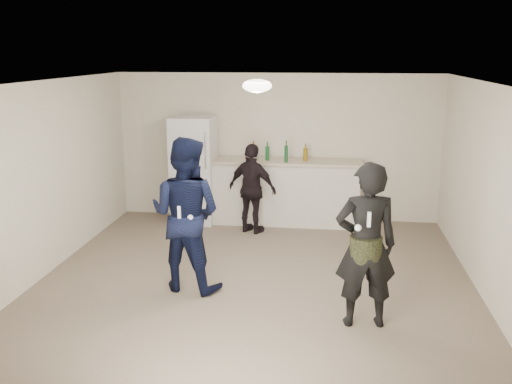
# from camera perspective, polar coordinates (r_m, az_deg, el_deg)

# --- Properties ---
(floor) EXTENTS (6.00, 6.00, 0.00)m
(floor) POSITION_cam_1_polar(r_m,az_deg,el_deg) (7.28, -0.21, -9.20)
(floor) COLOR #6B5B4C
(floor) RESTS_ON ground
(ceiling) EXTENTS (6.00, 6.00, 0.00)m
(ceiling) POSITION_cam_1_polar(r_m,az_deg,el_deg) (6.70, -0.23, 10.85)
(ceiling) COLOR silver
(ceiling) RESTS_ON wall_back
(wall_back) EXTENTS (6.00, 0.00, 6.00)m
(wall_back) POSITION_cam_1_polar(r_m,az_deg,el_deg) (9.81, 2.13, 4.51)
(wall_back) COLOR beige
(wall_back) RESTS_ON floor
(wall_front) EXTENTS (6.00, 0.00, 6.00)m
(wall_front) POSITION_cam_1_polar(r_m,az_deg,el_deg) (4.07, -5.93, -9.50)
(wall_front) COLOR beige
(wall_front) RESTS_ON floor
(wall_left) EXTENTS (0.00, 6.00, 6.00)m
(wall_left) POSITION_cam_1_polar(r_m,az_deg,el_deg) (7.74, -20.84, 1.00)
(wall_left) COLOR beige
(wall_left) RESTS_ON floor
(wall_right) EXTENTS (0.00, 6.00, 6.00)m
(wall_right) POSITION_cam_1_polar(r_m,az_deg,el_deg) (7.07, 22.45, -0.30)
(wall_right) COLOR beige
(wall_right) RESTS_ON floor
(counter) EXTENTS (2.60, 0.56, 1.05)m
(counter) POSITION_cam_1_polar(r_m,az_deg,el_deg) (9.62, 2.52, -0.09)
(counter) COLOR beige
(counter) RESTS_ON floor
(counter_top) EXTENTS (2.68, 0.64, 0.04)m
(counter_top) POSITION_cam_1_polar(r_m,az_deg,el_deg) (9.51, 2.56, 3.09)
(counter_top) COLOR beige
(counter_top) RESTS_ON counter
(fridge) EXTENTS (0.70, 0.70, 1.80)m
(fridge) POSITION_cam_1_polar(r_m,az_deg,el_deg) (9.71, -6.21, 2.23)
(fridge) COLOR silver
(fridge) RESTS_ON floor
(fridge_handle) EXTENTS (0.02, 0.02, 0.60)m
(fridge_handle) POSITION_cam_1_polar(r_m,az_deg,el_deg) (9.21, -5.11, 4.16)
(fridge_handle) COLOR silver
(fridge_handle) RESTS_ON fridge
(ceiling_dome) EXTENTS (0.36, 0.36, 0.16)m
(ceiling_dome) POSITION_cam_1_polar(r_m,az_deg,el_deg) (7.00, 0.11, 10.58)
(ceiling_dome) COLOR white
(ceiling_dome) RESTS_ON ceiling
(shaker) EXTENTS (0.08, 0.08, 0.17)m
(shaker) POSITION_cam_1_polar(r_m,az_deg,el_deg) (9.57, -0.03, 3.82)
(shaker) COLOR silver
(shaker) RESTS_ON counter_top
(man) EXTENTS (1.05, 0.90, 1.88)m
(man) POSITION_cam_1_polar(r_m,az_deg,el_deg) (6.93, -7.05, -2.24)
(man) COLOR #0E173D
(man) RESTS_ON floor
(woman) EXTENTS (0.70, 0.51, 1.78)m
(woman) POSITION_cam_1_polar(r_m,az_deg,el_deg) (6.07, 10.93, -5.27)
(woman) COLOR black
(woman) RESTS_ON floor
(camo_shorts) EXTENTS (0.34, 0.34, 0.28)m
(camo_shorts) POSITION_cam_1_polar(r_m,az_deg,el_deg) (6.08, 10.91, -5.65)
(camo_shorts) COLOR #2F3819
(camo_shorts) RESTS_ON woman
(spectator) EXTENTS (0.92, 0.67, 1.45)m
(spectator) POSITION_cam_1_polar(r_m,az_deg,el_deg) (9.06, -0.36, 0.31)
(spectator) COLOR black
(spectator) RESTS_ON floor
(remote_man) EXTENTS (0.04, 0.04, 0.15)m
(remote_man) POSITION_cam_1_polar(r_m,az_deg,el_deg) (6.64, -7.67, -2.01)
(remote_man) COLOR white
(remote_man) RESTS_ON man
(nunchuk_man) EXTENTS (0.07, 0.07, 0.07)m
(nunchuk_man) POSITION_cam_1_polar(r_m,az_deg,el_deg) (6.66, -6.59, -2.56)
(nunchuk_man) COLOR white
(nunchuk_man) RESTS_ON man
(remote_woman) EXTENTS (0.04, 0.04, 0.15)m
(remote_woman) POSITION_cam_1_polar(r_m,az_deg,el_deg) (5.72, 11.23, -2.71)
(remote_woman) COLOR white
(remote_woman) RESTS_ON woman
(nunchuk_woman) EXTENTS (0.07, 0.07, 0.07)m
(nunchuk_woman) POSITION_cam_1_polar(r_m,az_deg,el_deg) (5.77, 10.18, -3.55)
(nunchuk_woman) COLOR white
(nunchuk_woman) RESTS_ON woman
(bottle_cluster) EXTENTS (0.96, 0.35, 0.27)m
(bottle_cluster) POSITION_cam_1_polar(r_m,az_deg,el_deg) (9.47, 2.23, 3.88)
(bottle_cluster) COLOR #7D6112
(bottle_cluster) RESTS_ON counter_top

